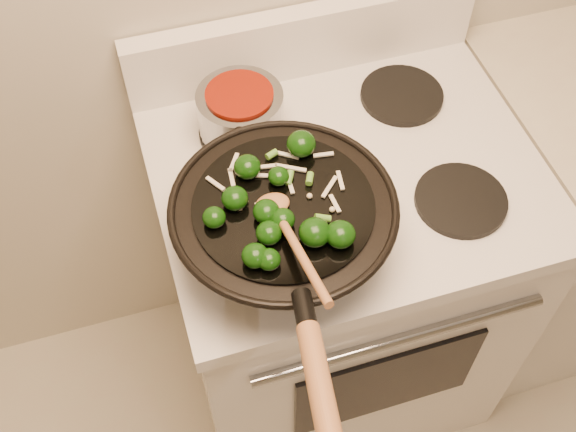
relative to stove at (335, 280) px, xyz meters
name	(u,v)px	position (x,y,z in m)	size (l,w,h in m)	color
stove	(335,280)	(0.00, 0.00, 0.00)	(0.78, 0.67, 1.08)	white
wok	(284,225)	(-0.18, -0.16, 0.53)	(0.40, 0.66, 0.22)	black
stirfry	(279,207)	(-0.19, -0.17, 0.60)	(0.26, 0.26, 0.05)	black
wooden_spoon	(287,230)	(-0.20, -0.22, 0.61)	(0.06, 0.27, 0.08)	#9E663E
saucepan	(241,112)	(-0.18, 0.15, 0.51)	(0.18, 0.28, 0.10)	gray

